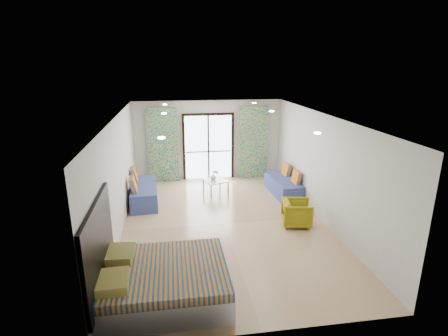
{
  "coord_description": "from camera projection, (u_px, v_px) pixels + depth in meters",
  "views": [
    {
      "loc": [
        -1.22,
        -7.93,
        3.9
      ],
      "look_at": [
        0.14,
        1.05,
        1.15
      ],
      "focal_mm": 28.0,
      "sensor_mm": 36.0,
      "label": 1
    }
  ],
  "objects": [
    {
      "name": "armchair",
      "position": [
        297.0,
        212.0,
        8.66
      ],
      "size": [
        0.76,
        0.8,
        0.7
      ],
      "primitive_type": "imported",
      "rotation": [
        0.0,
        0.0,
        1.38
      ],
      "color": "olive",
      "rests_on": "floor"
    },
    {
      "name": "downlight_c",
      "position": [
        164.0,
        113.0,
        8.78
      ],
      "size": [
        0.12,
        0.12,
        0.02
      ],
      "primitive_type": "cylinder",
      "color": "#FFE0B2",
      "rests_on": "ceiling"
    },
    {
      "name": "balcony_door",
      "position": [
        208.0,
        143.0,
        11.96
      ],
      "size": [
        1.76,
        0.08,
        2.28
      ],
      "color": "black",
      "rests_on": "floor"
    },
    {
      "name": "wall_front",
      "position": [
        265.0,
        253.0,
        4.87
      ],
      "size": [
        5.0,
        0.01,
        2.7
      ],
      "primitive_type": null,
      "color": "silver",
      "rests_on": "ground"
    },
    {
      "name": "balcony_rail",
      "position": [
        208.0,
        152.0,
        12.06
      ],
      "size": [
        1.52,
        0.03,
        0.04
      ],
      "primitive_type": "cube",
      "color": "#595451",
      "rests_on": "balcony_door"
    },
    {
      "name": "floor",
      "position": [
        225.0,
        224.0,
        8.81
      ],
      "size": [
        5.0,
        7.5,
        0.01
      ],
      "primitive_type": null,
      "color": "tan",
      "rests_on": "ground"
    },
    {
      "name": "curtain_left",
      "position": [
        163.0,
        146.0,
        11.6
      ],
      "size": [
        1.0,
        0.1,
        2.5
      ],
      "primitive_type": "cube",
      "color": "beige",
      "rests_on": "floor"
    },
    {
      "name": "wall_back",
      "position": [
        208.0,
        140.0,
        11.97
      ],
      "size": [
        5.0,
        0.01,
        2.7
      ],
      "primitive_type": null,
      "color": "silver",
      "rests_on": "ground"
    },
    {
      "name": "vase",
      "position": [
        213.0,
        177.0,
        10.74
      ],
      "size": [
        0.24,
        0.24,
        0.18
      ],
      "primitive_type": "imported",
      "rotation": [
        0.0,
        0.0,
        -0.34
      ],
      "color": "white",
      "rests_on": "coffee_table"
    },
    {
      "name": "wall_right",
      "position": [
        323.0,
        168.0,
        8.77
      ],
      "size": [
        0.01,
        7.5,
        2.7
      ],
      "primitive_type": null,
      "color": "silver",
      "rests_on": "ground"
    },
    {
      "name": "headboard",
      "position": [
        99.0,
        247.0,
        5.61
      ],
      "size": [
        0.06,
        2.1,
        1.5
      ],
      "primitive_type": "cube",
      "color": "black",
      "rests_on": "floor"
    },
    {
      "name": "curtain_right",
      "position": [
        253.0,
        143.0,
        12.05
      ],
      "size": [
        1.0,
        0.1,
        2.5
      ],
      "primitive_type": "cube",
      "color": "beige",
      "rests_on": "floor"
    },
    {
      "name": "downlight_e",
      "position": [
        165.0,
        104.0,
        10.67
      ],
      "size": [
        0.12,
        0.12,
        0.02
      ],
      "primitive_type": "cylinder",
      "color": "#FFE0B2",
      "rests_on": "ceiling"
    },
    {
      "name": "wall_left",
      "position": [
        118.0,
        178.0,
        8.06
      ],
      "size": [
        0.01,
        7.5,
        2.7
      ],
      "primitive_type": null,
      "color": "silver",
      "rests_on": "ground"
    },
    {
      "name": "downlight_b",
      "position": [
        318.0,
        133.0,
        6.34
      ],
      "size": [
        0.12,
        0.12,
        0.02
      ],
      "primitive_type": "cylinder",
      "color": "#FFE0B2",
      "rests_on": "ceiling"
    },
    {
      "name": "daybed_right",
      "position": [
        284.0,
        186.0,
        10.75
      ],
      "size": [
        0.76,
        1.76,
        0.85
      ],
      "rotation": [
        0.0,
        0.0,
        0.05
      ],
      "color": "#3A478A",
      "rests_on": "floor"
    },
    {
      "name": "coffee_table",
      "position": [
        216.0,
        182.0,
        10.74
      ],
      "size": [
        0.83,
        0.83,
        0.76
      ],
      "rotation": [
        0.0,
        0.0,
        0.32
      ],
      "color": "silver",
      "rests_on": "floor"
    },
    {
      "name": "daybed_left",
      "position": [
        143.0,
        193.0,
        10.11
      ],
      "size": [
        0.85,
        1.92,
        0.93
      ],
      "rotation": [
        0.0,
        0.0,
        0.06
      ],
      "color": "#3A478A",
      "rests_on": "floor"
    },
    {
      "name": "downlight_a",
      "position": [
        161.0,
        138.0,
        5.94
      ],
      "size": [
        0.12,
        0.12,
        0.02
      ],
      "primitive_type": "cylinder",
      "color": "#FFE0B2",
      "rests_on": "ceiling"
    },
    {
      "name": "bed",
      "position": [
        163.0,
        282.0,
        5.96
      ],
      "size": [
        2.15,
        1.76,
        0.74
      ],
      "color": "silver",
      "rests_on": "floor"
    },
    {
      "name": "downlight_d",
      "position": [
        272.0,
        111.0,
        9.18
      ],
      "size": [
        0.12,
        0.12,
        0.02
      ],
      "primitive_type": "cylinder",
      "color": "#FFE0B2",
      "rests_on": "ceiling"
    },
    {
      "name": "downlight_f",
      "position": [
        254.0,
        103.0,
        11.07
      ],
      "size": [
        0.12,
        0.12,
        0.02
      ],
      "primitive_type": "cylinder",
      "color": "#FFE0B2",
      "rests_on": "ceiling"
    },
    {
      "name": "switch_plate",
      "position": [
        111.0,
        215.0,
        6.79
      ],
      "size": [
        0.02,
        0.1,
        0.1
      ],
      "primitive_type": "cube",
      "color": "silver",
      "rests_on": "wall_left"
    },
    {
      "name": "ceiling",
      "position": [
        225.0,
        117.0,
        8.03
      ],
      "size": [
        5.0,
        7.5,
        0.01
      ],
      "primitive_type": null,
      "color": "silver",
      "rests_on": "ground"
    }
  ]
}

